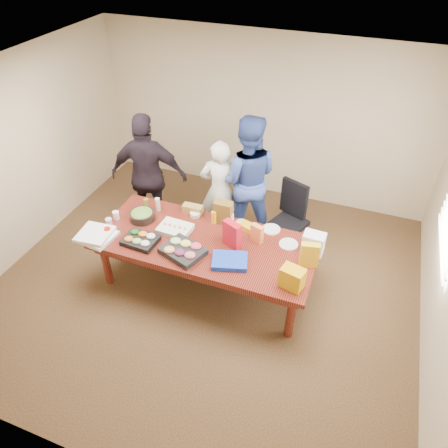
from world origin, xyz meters
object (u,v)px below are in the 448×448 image
at_px(person_right, 247,178).
at_px(salad_bowl, 142,216).
at_px(sheet_cake, 175,229).
at_px(office_chair, 289,221).
at_px(person_center, 220,190).
at_px(conference_table, 206,263).

relative_size(person_right, salad_bowl, 5.79).
bearing_deg(sheet_cake, office_chair, 41.83).
bearing_deg(sheet_cake, person_center, 80.13).
relative_size(conference_table, person_right, 1.45).
bearing_deg(person_right, office_chair, 151.65).
xyz_separation_m(person_right, salad_bowl, (-1.10, -1.14, -0.16)).
distance_m(office_chair, person_center, 1.10).
height_order(office_chair, sheet_cake, office_chair).
distance_m(conference_table, person_center, 1.18).
xyz_separation_m(office_chair, salad_bowl, (-1.81, -0.97, 0.30)).
relative_size(person_center, person_right, 0.82).
distance_m(office_chair, person_right, 0.87).
distance_m(person_center, salad_bowl, 1.21).
bearing_deg(person_right, salad_bowl, 31.27).
bearing_deg(conference_table, sheet_cake, 173.52).
bearing_deg(person_right, sheet_cake, 50.03).
relative_size(person_center, salad_bowl, 4.78).
bearing_deg(office_chair, sheet_cake, -118.76).
relative_size(office_chair, person_right, 0.52).
height_order(person_right, salad_bowl, person_right).
bearing_deg(person_center, conference_table, 88.23).
xyz_separation_m(person_center, person_right, (0.34, 0.19, 0.17)).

